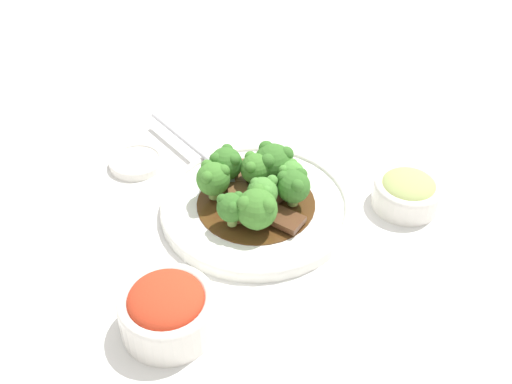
# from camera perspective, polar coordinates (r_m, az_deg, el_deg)

# --- Properties ---
(ground_plane) EXTENTS (4.00, 4.00, 0.00)m
(ground_plane) POSITION_cam_1_polar(r_m,az_deg,el_deg) (0.80, 0.00, -1.85)
(ground_plane) COLOR white
(main_plate) EXTENTS (0.25, 0.25, 0.02)m
(main_plate) POSITION_cam_1_polar(r_m,az_deg,el_deg) (0.79, 0.00, -1.32)
(main_plate) COLOR white
(main_plate) RESTS_ON ground_plane
(beef_strip_0) EXTENTS (0.05, 0.07, 0.01)m
(beef_strip_0) POSITION_cam_1_polar(r_m,az_deg,el_deg) (0.77, -1.57, -1.11)
(beef_strip_0) COLOR brown
(beef_strip_0) RESTS_ON main_plate
(beef_strip_1) EXTENTS (0.05, 0.06, 0.01)m
(beef_strip_1) POSITION_cam_1_polar(r_m,az_deg,el_deg) (0.82, -0.93, 1.83)
(beef_strip_1) COLOR brown
(beef_strip_1) RESTS_ON main_plate
(beef_strip_2) EXTENTS (0.06, 0.05, 0.01)m
(beef_strip_2) POSITION_cam_1_polar(r_m,az_deg,el_deg) (0.79, 1.78, -0.15)
(beef_strip_2) COLOR brown
(beef_strip_2) RESTS_ON main_plate
(beef_strip_3) EXTENTS (0.06, 0.06, 0.01)m
(beef_strip_3) POSITION_cam_1_polar(r_m,az_deg,el_deg) (0.76, 2.42, -2.46)
(beef_strip_3) COLOR #56331E
(beef_strip_3) RESTS_ON main_plate
(broccoli_floret_0) EXTENTS (0.04, 0.04, 0.05)m
(broccoli_floret_0) POSITION_cam_1_polar(r_m,az_deg,el_deg) (0.78, 3.41, 1.69)
(broccoli_floret_0) COLOR #8EB756
(broccoli_floret_0) RESTS_ON main_plate
(broccoli_floret_1) EXTENTS (0.05, 0.05, 0.06)m
(broccoli_floret_1) POSITION_cam_1_polar(r_m,az_deg,el_deg) (0.80, 1.65, 2.83)
(broccoli_floret_1) COLOR #7FA84C
(broccoli_floret_1) RESTS_ON main_plate
(broccoli_floret_2) EXTENTS (0.04, 0.04, 0.05)m
(broccoli_floret_2) POSITION_cam_1_polar(r_m,az_deg,el_deg) (0.74, -2.35, -1.44)
(broccoli_floret_2) COLOR #8EB756
(broccoli_floret_2) RESTS_ON main_plate
(broccoli_floret_3) EXTENTS (0.04, 0.04, 0.05)m
(broccoli_floret_3) POSITION_cam_1_polar(r_m,az_deg,el_deg) (0.80, -2.89, 2.77)
(broccoli_floret_3) COLOR #8EB756
(broccoli_floret_3) RESTS_ON main_plate
(broccoli_floret_4) EXTENTS (0.04, 0.04, 0.05)m
(broccoli_floret_4) POSITION_cam_1_polar(r_m,az_deg,el_deg) (0.77, -4.10, 1.32)
(broccoli_floret_4) COLOR #7FA84C
(broccoli_floret_4) RESTS_ON main_plate
(broccoli_floret_5) EXTENTS (0.04, 0.04, 0.05)m
(broccoli_floret_5) POSITION_cam_1_polar(r_m,az_deg,el_deg) (0.76, 3.59, 0.60)
(broccoli_floret_5) COLOR #8EB756
(broccoli_floret_5) RESTS_ON main_plate
(broccoli_floret_6) EXTENTS (0.05, 0.05, 0.05)m
(broccoli_floret_6) POSITION_cam_1_polar(r_m,az_deg,el_deg) (0.73, 0.07, -1.53)
(broccoli_floret_6) COLOR #8EB756
(broccoli_floret_6) RESTS_ON main_plate
(broccoli_floret_7) EXTENTS (0.04, 0.04, 0.05)m
(broccoli_floret_7) POSITION_cam_1_polar(r_m,az_deg,el_deg) (0.79, -0.01, 2.27)
(broccoli_floret_7) COLOR #7FA84C
(broccoli_floret_7) RESTS_ON main_plate
(broccoli_floret_8) EXTENTS (0.04, 0.04, 0.05)m
(broccoli_floret_8) POSITION_cam_1_polar(r_m,az_deg,el_deg) (0.75, 0.89, 0.08)
(broccoli_floret_8) COLOR #7FA84C
(broccoli_floret_8) RESTS_ON main_plate
(serving_spoon) EXTENTS (0.08, 0.22, 0.01)m
(serving_spoon) POSITION_cam_1_polar(r_m,az_deg,el_deg) (0.84, -3.65, 2.48)
(serving_spoon) COLOR #B7B7BC
(serving_spoon) RESTS_ON main_plate
(side_bowl_kimchi) EXTENTS (0.10, 0.10, 0.06)m
(side_bowl_kimchi) POSITION_cam_1_polar(r_m,az_deg,el_deg) (0.65, -8.45, -10.95)
(side_bowl_kimchi) COLOR white
(side_bowl_kimchi) RESTS_ON ground_plane
(side_bowl_appetizer) EXTENTS (0.09, 0.09, 0.05)m
(side_bowl_appetizer) POSITION_cam_1_polar(r_m,az_deg,el_deg) (0.82, 14.21, 0.06)
(side_bowl_appetizer) COLOR white
(side_bowl_appetizer) RESTS_ON ground_plane
(sauce_dish) EXTENTS (0.08, 0.08, 0.01)m
(sauce_dish) POSITION_cam_1_polar(r_m,az_deg,el_deg) (0.89, -11.35, 2.86)
(sauce_dish) COLOR white
(sauce_dish) RESTS_ON ground_plane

